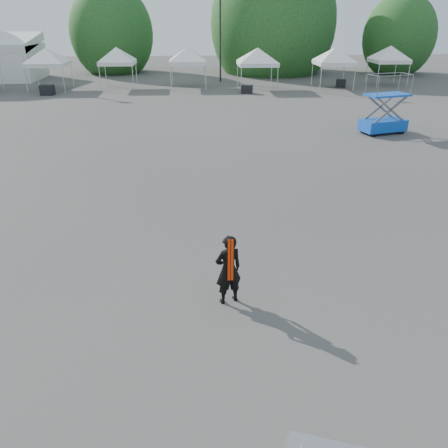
{
  "coord_description": "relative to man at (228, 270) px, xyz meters",
  "views": [
    {
      "loc": [
        0.29,
        -11.03,
        5.94
      ],
      "look_at": [
        0.96,
        -1.52,
        1.3
      ],
      "focal_mm": 35.0,
      "sensor_mm": 36.0,
      "label": 1
    }
  ],
  "objects": [
    {
      "name": "ground",
      "position": [
        -0.96,
        2.87,
        -0.84
      ],
      "size": [
        120.0,
        120.0,
        0.0
      ],
      "primitive_type": "plane",
      "color": "#474442",
      "rests_on": "ground"
    },
    {
      "name": "crate_west",
      "position": [
        -12.14,
        28.52,
        -0.46
      ],
      "size": [
        1.06,
        0.87,
        0.77
      ],
      "primitive_type": "cube",
      "rotation": [
        0.0,
        0.0,
        -0.11
      ],
      "color": "black",
      "rests_on": "ground"
    },
    {
      "name": "tent_h",
      "position": [
        16.76,
        31.65,
        2.22
      ],
      "size": [
        4.12,
        4.12,
        3.88
      ],
      "color": "silver",
      "rests_on": "ground"
    },
    {
      "name": "man",
      "position": [
        0.0,
        0.0,
        0.0
      ],
      "size": [
        0.71,
        0.58,
        1.68
      ],
      "rotation": [
        0.0,
        0.0,
        3.47
      ],
      "color": "black",
      "rests_on": "ground"
    },
    {
      "name": "tree_mid_w",
      "position": [
        -8.96,
        42.87,
        3.09
      ],
      "size": [
        4.16,
        4.16,
        6.33
      ],
      "color": "#382314",
      "rests_on": "ground"
    },
    {
      "name": "scissor_lift",
      "position": [
        9.57,
        14.76,
        0.71
      ],
      "size": [
        2.6,
        1.76,
        3.07
      ],
      "rotation": [
        0.0,
        0.0,
        0.26
      ],
      "color": "#0E4FB9",
      "rests_on": "ground"
    },
    {
      "name": "tent_c",
      "position": [
        -12.55,
        31.1,
        2.22
      ],
      "size": [
        4.49,
        4.49,
        3.88
      ],
      "color": "silver",
      "rests_on": "ground"
    },
    {
      "name": "tent_e",
      "position": [
        -0.94,
        31.65,
        2.22
      ],
      "size": [
        4.41,
        4.41,
        3.88
      ],
      "color": "silver",
      "rests_on": "ground"
    },
    {
      "name": "light_pole_east",
      "position": [
        2.04,
        34.87,
        4.67
      ],
      "size": [
        0.6,
        0.25,
        9.8
      ],
      "color": "black",
      "rests_on": "ground"
    },
    {
      "name": "tent_g",
      "position": [
        11.38,
        30.22,
        2.22
      ],
      "size": [
        4.31,
        4.31,
        3.88
      ],
      "color": "silver",
      "rests_on": "ground"
    },
    {
      "name": "tree_mid_e",
      "position": [
        8.04,
        41.87,
        4.0
      ],
      "size": [
        5.12,
        5.12,
        7.79
      ],
      "color": "#382314",
      "rests_on": "ground"
    },
    {
      "name": "crate_mid",
      "position": [
        3.77,
        28.21,
        -0.51
      ],
      "size": [
        1.02,
        0.9,
        0.66
      ],
      "primitive_type": "cube",
      "rotation": [
        0.0,
        0.0,
        -0.35
      ],
      "color": "black",
      "rests_on": "ground"
    },
    {
      "name": "crate_east",
      "position": [
        12.38,
        30.84,
        -0.51
      ],
      "size": [
        1.0,
        0.88,
        0.66
      ],
      "primitive_type": "cube",
      "rotation": [
        0.0,
        0.0,
        -0.31
      ],
      "color": "black",
      "rests_on": "ground"
    },
    {
      "name": "tent_d",
      "position": [
        -6.93,
        31.76,
        2.22
      ],
      "size": [
        4.12,
        4.12,
        3.88
      ],
      "color": "silver",
      "rests_on": "ground"
    },
    {
      "name": "tree_far_e",
      "position": [
        21.04,
        39.87,
        2.78
      ],
      "size": [
        3.84,
        3.84,
        5.84
      ],
      "color": "#382314",
      "rests_on": "ground"
    },
    {
      "name": "tent_f",
      "position": [
        4.83,
        30.11,
        2.22
      ],
      "size": [
        4.51,
        4.51,
        3.88
      ],
      "color": "silver",
      "rests_on": "ground"
    }
  ]
}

